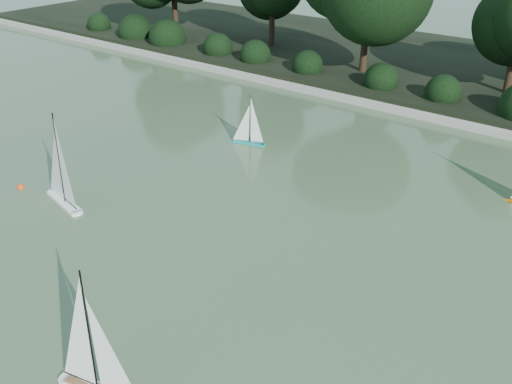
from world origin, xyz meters
TOP-DOWN VIEW (x-y plane):
  - ground at (0.00, 0.00)m, footprint 80.00×80.00m
  - pond_coping at (0.00, 9.00)m, footprint 40.00×0.35m
  - far_bank at (0.00, 13.00)m, footprint 40.00×8.00m
  - shrub_hedge at (0.00, 9.90)m, footprint 29.10×1.10m
  - sailboat_white_a at (-3.71, 0.88)m, footprint 1.35×0.48m
  - sailboat_white_b at (0.57, -1.57)m, footprint 1.29×0.46m
  - sailboat_teal at (-2.74, 5.05)m, footprint 0.87×0.36m
  - race_buoy at (-4.79, 0.72)m, footprint 0.14×0.14m

SIDE VIEW (x-z plane):
  - ground at x=0.00m, z-range 0.00..0.00m
  - race_buoy at x=-4.79m, z-range -0.07..0.07m
  - pond_coping at x=0.00m, z-range 0.00..0.18m
  - far_bank at x=0.00m, z-range 0.00..0.30m
  - sailboat_teal at x=-2.74m, z-range -0.41..0.79m
  - sailboat_white_b at x=0.57m, z-range -0.61..1.15m
  - sailboat_white_a at x=-3.71m, z-range -0.63..1.21m
  - shrub_hedge at x=0.00m, z-range -0.10..1.00m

